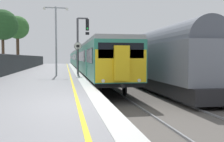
% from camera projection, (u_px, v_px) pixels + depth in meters
% --- Properties ---
extents(ground, '(17.40, 110.00, 1.21)m').
position_uv_depth(ground, '(169.00, 120.00, 8.59)').
color(ground, gray).
extents(commuter_train_at_platform, '(2.83, 62.75, 3.81)m').
position_uv_depth(commuter_train_at_platform, '(82.00, 59.00, 43.83)').
color(commuter_train_at_platform, '#2D846B').
rests_on(commuter_train_at_platform, ground).
extents(freight_train_adjacent_track, '(2.60, 45.91, 4.46)m').
position_uv_depth(freight_train_adjacent_track, '(118.00, 58.00, 34.16)').
color(freight_train_adjacent_track, '#232326').
rests_on(freight_train_adjacent_track, ground).
extents(signal_gantry, '(1.10, 0.24, 4.94)m').
position_uv_depth(signal_gantry, '(81.00, 39.00, 22.59)').
color(signal_gantry, '#47474C').
rests_on(signal_gantry, ground).
extents(speed_limit_sign, '(0.59, 0.08, 2.66)m').
position_uv_depth(speed_limit_sign, '(78.00, 55.00, 20.27)').
color(speed_limit_sign, '#59595B').
rests_on(speed_limit_sign, ground).
extents(platform_lamp_mid, '(2.00, 0.20, 5.56)m').
position_uv_depth(platform_lamp_mid, '(56.00, 35.00, 20.87)').
color(platform_lamp_mid, '#93999E').
rests_on(platform_lamp_mid, ground).
extents(background_tree_centre, '(3.22, 3.22, 7.32)m').
position_uv_depth(background_tree_centre, '(17.00, 28.00, 36.42)').
color(background_tree_centre, '#473323').
rests_on(background_tree_centre, ground).
extents(background_tree_right, '(3.60, 3.60, 7.14)m').
position_uv_depth(background_tree_right, '(2.00, 26.00, 30.42)').
color(background_tree_right, '#473323').
rests_on(background_tree_right, ground).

